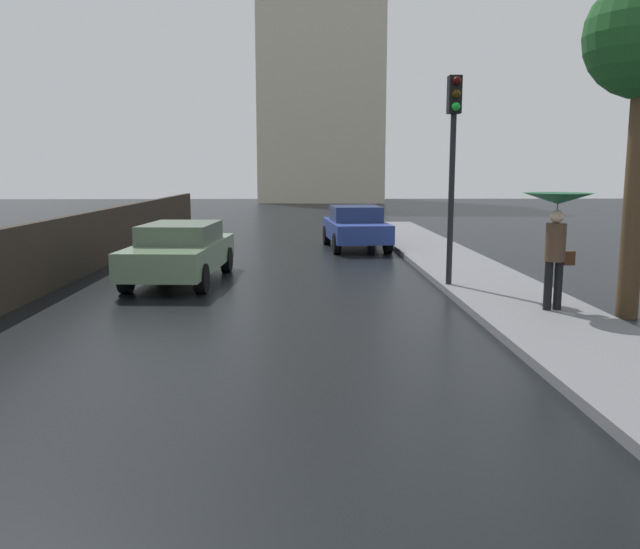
{
  "coord_description": "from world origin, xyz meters",
  "views": [
    {
      "loc": [
        1.07,
        -1.0,
        2.49
      ],
      "look_at": [
        1.32,
        8.45,
        1.0
      ],
      "focal_mm": 36.73,
      "sensor_mm": 36.0,
      "label": 1
    }
  ],
  "objects_px": {
    "car_green_mid_road": "(181,251)",
    "traffic_light": "(453,142)",
    "car_blue_near_kerb": "(356,227)",
    "pedestrian_with_umbrella_near": "(557,217)"
  },
  "relations": [
    {
      "from": "car_green_mid_road",
      "to": "traffic_light",
      "type": "xyz_separation_m",
      "value": [
        5.87,
        -1.35,
        2.39
      ]
    },
    {
      "from": "car_blue_near_kerb",
      "to": "car_green_mid_road",
      "type": "height_order",
      "value": "car_blue_near_kerb"
    },
    {
      "from": "car_green_mid_road",
      "to": "pedestrian_with_umbrella_near",
      "type": "height_order",
      "value": "pedestrian_with_umbrella_near"
    },
    {
      "from": "traffic_light",
      "to": "car_green_mid_road",
      "type": "bearing_deg",
      "value": 167.07
    },
    {
      "from": "traffic_light",
      "to": "car_blue_near_kerb",
      "type": "bearing_deg",
      "value": 99.98
    },
    {
      "from": "car_blue_near_kerb",
      "to": "pedestrian_with_umbrella_near",
      "type": "height_order",
      "value": "pedestrian_with_umbrella_near"
    },
    {
      "from": "car_blue_near_kerb",
      "to": "pedestrian_with_umbrella_near",
      "type": "bearing_deg",
      "value": -80.45
    },
    {
      "from": "car_blue_near_kerb",
      "to": "traffic_light",
      "type": "height_order",
      "value": "traffic_light"
    },
    {
      "from": "car_blue_near_kerb",
      "to": "traffic_light",
      "type": "xyz_separation_m",
      "value": [
        1.36,
        -7.73,
        2.39
      ]
    },
    {
      "from": "car_blue_near_kerb",
      "to": "car_green_mid_road",
      "type": "xyz_separation_m",
      "value": [
        -4.51,
        -6.38,
        -0.01
      ]
    }
  ]
}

